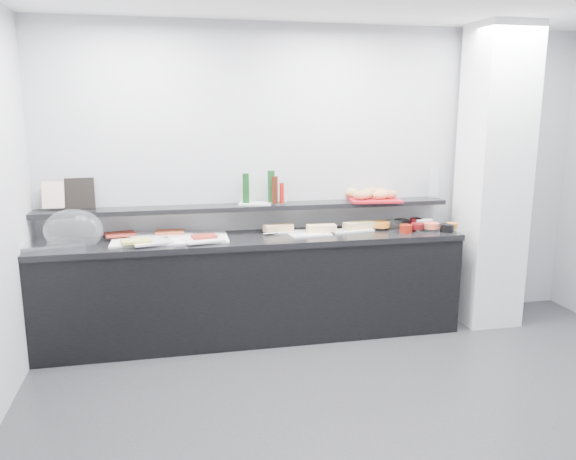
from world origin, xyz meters
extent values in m
plane|color=#2D2D30|center=(0.00, 0.00, 0.00)|extent=(5.00, 5.00, 0.00)
cube|color=#AAACB2|center=(0.00, 2.00, 1.35)|extent=(5.00, 0.02, 2.70)
cube|color=white|center=(1.50, 1.65, 1.35)|extent=(0.50, 0.50, 2.70)
cube|color=black|center=(-0.70, 1.70, 0.42)|extent=(3.60, 0.60, 0.85)
cube|color=black|center=(-0.70, 1.70, 0.88)|extent=(3.62, 0.62, 0.05)
cube|color=black|center=(-0.70, 1.88, 1.13)|extent=(3.60, 0.25, 0.04)
cube|color=silver|center=(-2.30, 1.67, 0.92)|extent=(0.52, 0.39, 0.04)
ellipsoid|color=white|center=(-2.14, 1.69, 1.03)|extent=(0.47, 0.32, 0.34)
cube|color=white|center=(-1.39, 1.73, 0.91)|extent=(0.95, 0.47, 0.01)
cube|color=white|center=(-1.59, 1.86, 0.92)|extent=(0.31, 0.26, 0.01)
cube|color=maroon|center=(-1.81, 1.86, 0.94)|extent=(0.27, 0.21, 0.02)
cube|color=silver|center=(-1.35, 1.81, 0.92)|extent=(0.31, 0.26, 0.01)
cube|color=#C74D28|center=(-1.39, 1.85, 0.94)|extent=(0.25, 0.16, 0.02)
cube|color=silver|center=(-1.54, 1.58, 0.92)|extent=(0.36, 0.29, 0.01)
cube|color=#D3C752|center=(-1.66, 1.56, 0.94)|extent=(0.25, 0.19, 0.02)
cube|color=white|center=(-1.12, 1.57, 0.92)|extent=(0.35, 0.27, 0.01)
cube|color=maroon|center=(-1.12, 1.61, 0.94)|extent=(0.22, 0.16, 0.02)
cube|color=silver|center=(-0.35, 1.80, 0.91)|extent=(0.34, 0.19, 0.01)
cube|color=#E2AF76|center=(-0.46, 1.82, 0.94)|extent=(0.28, 0.16, 0.06)
cylinder|color=#B4B6BC|center=(-0.53, 1.72, 0.92)|extent=(0.16, 0.03, 0.01)
cube|color=white|center=(-0.21, 1.65, 0.91)|extent=(0.37, 0.19, 0.01)
cube|color=#E9B97A|center=(-0.09, 1.72, 0.94)|extent=(0.26, 0.12, 0.06)
cylinder|color=silver|center=(-0.06, 1.64, 0.92)|extent=(0.15, 0.08, 0.01)
cube|color=silver|center=(0.19, 1.74, 0.91)|extent=(0.41, 0.23, 0.01)
cube|color=tan|center=(0.28, 1.78, 0.94)|extent=(0.30, 0.16, 0.06)
cylinder|color=silver|center=(0.16, 1.74, 0.92)|extent=(0.14, 0.09, 0.01)
cylinder|color=silver|center=(0.61, 1.79, 0.94)|extent=(0.20, 0.20, 0.07)
cylinder|color=orange|center=(0.48, 1.76, 0.95)|extent=(0.18, 0.18, 0.05)
cylinder|color=black|center=(0.71, 1.84, 0.94)|extent=(0.14, 0.14, 0.07)
cylinder|color=#530B0F|center=(0.85, 1.84, 0.95)|extent=(0.15, 0.15, 0.05)
cylinder|color=white|center=(0.92, 1.84, 0.94)|extent=(0.21, 0.21, 0.07)
cylinder|color=silver|center=(0.91, 1.80, 0.95)|extent=(0.21, 0.21, 0.05)
cylinder|color=maroon|center=(0.65, 1.59, 0.94)|extent=(0.11, 0.11, 0.07)
cylinder|color=#590C0E|center=(0.77, 1.62, 0.95)|extent=(0.14, 0.14, 0.05)
cylinder|color=white|center=(0.89, 1.63, 0.94)|extent=(0.20, 0.20, 0.07)
cylinder|color=#E55738|center=(0.90, 1.61, 0.95)|extent=(0.16, 0.16, 0.05)
cylinder|color=black|center=(1.02, 1.54, 0.94)|extent=(0.13, 0.13, 0.07)
cylinder|color=#C6681B|center=(1.08, 1.58, 0.95)|extent=(0.13, 0.13, 0.05)
cube|color=black|center=(-2.11, 1.95, 1.28)|extent=(0.24, 0.10, 0.26)
cube|color=beige|center=(-2.32, 1.92, 1.28)|extent=(0.18, 0.05, 0.22)
cube|color=white|center=(-0.65, 1.91, 1.16)|extent=(0.31, 0.23, 0.01)
cylinder|color=#103B14|center=(-0.73, 1.91, 1.29)|extent=(0.07, 0.07, 0.26)
cylinder|color=#3D160B|center=(-0.49, 1.82, 1.28)|extent=(0.07, 0.07, 0.24)
cylinder|color=#103C14|center=(-0.50, 1.91, 1.30)|extent=(0.07, 0.07, 0.28)
cylinder|color=#A9130C|center=(-0.43, 1.82, 1.25)|extent=(0.05, 0.05, 0.18)
cylinder|color=silver|center=(-0.38, 1.88, 1.20)|extent=(0.03, 0.03, 0.07)
cylinder|color=white|center=(-0.42, 1.86, 1.20)|extent=(0.04, 0.04, 0.07)
cube|color=red|center=(0.44, 1.84, 1.16)|extent=(0.49, 0.37, 0.02)
ellipsoid|color=tan|center=(0.27, 1.98, 1.21)|extent=(0.14, 0.11, 0.08)
ellipsoid|color=#B56F45|center=(0.47, 1.98, 1.21)|extent=(0.18, 0.14, 0.08)
ellipsoid|color=#C08349|center=(0.55, 1.94, 1.21)|extent=(0.15, 0.11, 0.08)
ellipsoid|color=#BA7547|center=(0.30, 1.81, 1.21)|extent=(0.17, 0.14, 0.08)
ellipsoid|color=tan|center=(0.48, 1.81, 1.21)|extent=(0.16, 0.12, 0.08)
ellipsoid|color=#B26E44|center=(0.58, 1.82, 1.21)|extent=(0.16, 0.11, 0.08)
ellipsoid|color=#AC8342|center=(0.37, 1.84, 1.21)|extent=(0.16, 0.14, 0.08)
ellipsoid|color=#B58245|center=(0.39, 1.92, 1.21)|extent=(0.13, 0.09, 0.08)
cylinder|color=white|center=(1.03, 1.87, 1.30)|extent=(0.15, 0.15, 0.30)
camera|label=1|loc=(-1.39, -2.93, 1.94)|focal=35.00mm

